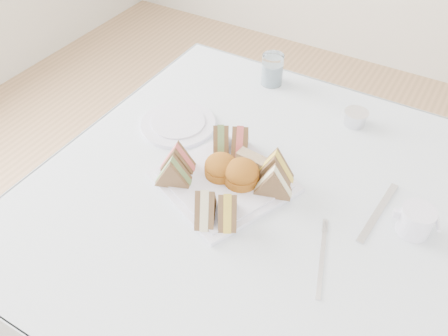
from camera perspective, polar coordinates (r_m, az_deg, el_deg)
The scene contains 20 objects.
table at distance 1.37m, azimuth 3.85°, elevation -14.19°, with size 0.90×0.90×0.74m, color brown.
tablecloth at distance 1.08m, azimuth 4.76°, elevation -3.44°, with size 1.02×1.02×0.01m, color white.
serving_plate at distance 1.09m, azimuth 0.00°, elevation -1.68°, with size 0.26×0.26×0.01m, color white.
sandwich_fl_a at distance 1.10m, azimuth -5.64°, elevation 1.34°, with size 0.08×0.04×0.07m, color brown, non-canonical shape.
sandwich_fl_b at distance 1.07m, azimuth -6.17°, elevation -0.32°, with size 0.08×0.04×0.07m, color brown, non-canonical shape.
sandwich_fr_a at distance 0.98m, azimuth 0.43°, elevation -4.63°, with size 0.08×0.04×0.07m, color brown, non-canonical shape.
sandwich_fr_b at distance 0.99m, azimuth -2.27°, elevation -4.27°, with size 0.09×0.04×0.08m, color brown, non-canonical shape.
sandwich_bl_a at distance 1.15m, azimuth -0.36°, elevation 3.82°, with size 0.08×0.04×0.07m, color brown, non-canonical shape.
sandwich_bl_b at distance 1.15m, azimuth 1.95°, elevation 3.64°, with size 0.08×0.04×0.07m, color brown, non-canonical shape.
sandwich_br_a at distance 1.04m, azimuth 5.95°, elevation -1.48°, with size 0.08×0.04×0.08m, color brown, non-canonical shape.
sandwich_br_b at distance 1.07m, azimuth 6.12°, elevation 0.33°, with size 0.09×0.04×0.08m, color brown, non-canonical shape.
scone_left at distance 1.09m, azimuth -0.40°, elevation 0.17°, with size 0.08×0.08×0.05m, color #A76714.
scone_right at distance 1.07m, azimuth 2.11°, elevation -0.64°, with size 0.08×0.08×0.05m, color #A76714.
pastry_slice at distance 1.11m, azimuth 3.42°, elevation 0.79°, with size 0.08×0.03×0.04m, color tan.
side_plate at distance 1.26m, azimuth -5.52°, elevation 5.28°, with size 0.20×0.20×0.01m, color white.
water_glass at distance 1.41m, azimuth 5.84°, elevation 11.70°, with size 0.06×0.06×0.09m, color white.
tea_strainer at distance 1.30m, azimuth 15.51°, elevation 5.74°, with size 0.06×0.06×0.04m, color silver.
knife at distance 1.09m, azimuth 18.05°, elevation -5.07°, with size 0.02×0.20×0.00m, color silver.
fork at distance 0.97m, azimuth 11.63°, elevation -11.25°, with size 0.01×0.16×0.00m, color silver.
creamer_jug at distance 1.06m, azimuth 22.08°, elevation -5.89°, with size 0.07×0.07×0.06m, color white.
Camera 1 is at (0.30, -0.68, 1.52)m, focal length 38.00 mm.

